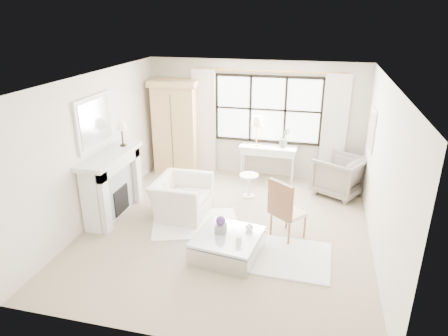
{
  "coord_description": "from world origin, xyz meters",
  "views": [
    {
      "loc": [
        1.45,
        -6.22,
        3.71
      ],
      "look_at": [
        -0.11,
        0.2,
        1.09
      ],
      "focal_mm": 32.0,
      "sensor_mm": 36.0,
      "label": 1
    }
  ],
  "objects": [
    {
      "name": "pillar_candle",
      "position": [
        0.42,
        -1.05,
        0.44
      ],
      "size": [
        0.09,
        0.09,
        0.12
      ],
      "primitive_type": "cylinder",
      "color": "white",
      "rests_on": "coffee_table"
    },
    {
      "name": "curtain_right",
      "position": [
        1.8,
        2.65,
        1.24
      ],
      "size": [
        0.55,
        0.1,
        2.47
      ],
      "primitive_type": "cube",
      "color": "silver",
      "rests_on": "ground"
    },
    {
      "name": "wingback_chair",
      "position": [
        1.99,
        2.0,
        0.42
      ],
      "size": [
        1.26,
        1.25,
        0.84
      ],
      "primitive_type": "imported",
      "rotation": [
        0.0,
        0.0,
        -2.1
      ],
      "color": "gray",
      "rests_on": "floor"
    },
    {
      "name": "side_table",
      "position": [
        0.13,
        1.4,
        0.33
      ],
      "size": [
        0.4,
        0.4,
        0.51
      ],
      "color": "white",
      "rests_on": "floor"
    },
    {
      "name": "curtain_rod",
      "position": [
        0.3,
        2.67,
        2.47
      ],
      "size": [
        3.3,
        0.04,
        0.04
      ],
      "primitive_type": "cylinder",
      "rotation": [
        0.0,
        1.57,
        0.0
      ],
      "color": "#BC8B41",
      "rests_on": "wall_back"
    },
    {
      "name": "armoire",
      "position": [
        -1.84,
        2.46,
        1.14
      ],
      "size": [
        1.16,
        0.77,
        2.24
      ],
      "rotation": [
        0.0,
        0.0,
        0.06
      ],
      "color": "tan",
      "rests_on": "floor"
    },
    {
      "name": "curtain_left",
      "position": [
        -1.2,
        2.65,
        1.24
      ],
      "size": [
        0.55,
        0.1,
        2.47
      ],
      "primitive_type": "cube",
      "color": "silver",
      "rests_on": "ground"
    },
    {
      "name": "ceiling",
      "position": [
        0.0,
        0.0,
        2.7
      ],
      "size": [
        5.5,
        5.5,
        0.0
      ],
      "primitive_type": "plane",
      "rotation": [
        3.14,
        0.0,
        0.0
      ],
      "color": "white",
      "rests_on": "ground"
    },
    {
      "name": "club_armchair",
      "position": [
        -0.99,
        0.32,
        0.36
      ],
      "size": [
        1.0,
        1.14,
        0.73
      ],
      "primitive_type": "imported",
      "rotation": [
        0.0,
        0.0,
        1.55
      ],
      "color": "white",
      "rests_on": "floor"
    },
    {
      "name": "orchid_plant",
      "position": [
        0.73,
        2.5,
        1.03
      ],
      "size": [
        0.29,
        0.25,
        0.46
      ],
      "primitive_type": "imported",
      "rotation": [
        0.0,
        0.0,
        0.19
      ],
      "color": "#5A724C",
      "rests_on": "console_table"
    },
    {
      "name": "mirror_frame",
      "position": [
        -2.47,
        0.0,
        1.84
      ],
      "size": [
        0.05,
        1.15,
        0.95
      ],
      "primitive_type": "cube",
      "color": "silver",
      "rests_on": "wall_left"
    },
    {
      "name": "coffee_table",
      "position": [
        0.2,
        -0.86,
        0.18
      ],
      "size": [
        1.12,
        1.12,
        0.38
      ],
      "rotation": [
        0.0,
        0.0,
        -0.13
      ],
      "color": "silver",
      "rests_on": "floor"
    },
    {
      "name": "window_pane",
      "position": [
        0.3,
        2.73,
        1.6
      ],
      "size": [
        2.4,
        0.02,
        1.5
      ],
      "primitive_type": "cube",
      "color": "white",
      "rests_on": "wall_back"
    },
    {
      "name": "french_chair",
      "position": [
        1.07,
        -0.06,
        0.31
      ],
      "size": [
        0.68,
        0.68,
        1.08
      ],
      "rotation": [
        0.0,
        0.0,
        2.49
      ],
      "color": "brown",
      "rests_on": "floor"
    },
    {
      "name": "floor",
      "position": [
        0.0,
        0.0,
        0.0
      ],
      "size": [
        5.5,
        5.5,
        0.0
      ],
      "primitive_type": "plane",
      "color": "tan",
      "rests_on": "ground"
    },
    {
      "name": "window_frame",
      "position": [
        0.3,
        2.72,
        1.6
      ],
      "size": [
        2.5,
        0.04,
        1.5
      ],
      "primitive_type": null,
      "color": "black",
      "rests_on": "wall_back"
    },
    {
      "name": "console_lamp",
      "position": [
        0.1,
        2.48,
        1.36
      ],
      "size": [
        0.28,
        0.28,
        0.69
      ],
      "color": "gold",
      "rests_on": "console_table"
    },
    {
      "name": "planter_flowers",
      "position": [
        0.07,
        -0.79,
        0.59
      ],
      "size": [
        0.15,
        0.15,
        0.15
      ],
      "primitive_type": "sphere",
      "color": "#512B6D",
      "rests_on": "planter_box"
    },
    {
      "name": "wall_front",
      "position": [
        0.0,
        -2.75,
        1.35
      ],
      "size": [
        5.0,
        0.0,
        5.0
      ],
      "primitive_type": "plane",
      "rotation": [
        -1.57,
        0.0,
        0.0
      ],
      "color": "beige",
      "rests_on": "ground"
    },
    {
      "name": "wall_right",
      "position": [
        2.5,
        0.0,
        1.35
      ],
      "size": [
        0.0,
        5.5,
        5.5
      ],
      "primitive_type": "plane",
      "rotation": [
        1.57,
        0.0,
        -1.57
      ],
      "color": "white",
      "rests_on": "ground"
    },
    {
      "name": "planter_box",
      "position": [
        0.07,
        -0.79,
        0.45
      ],
      "size": [
        0.2,
        0.2,
        0.13
      ],
      "primitive_type": "cube",
      "rotation": [
        0.0,
        0.0,
        0.1
      ],
      "color": "gray",
      "rests_on": "coffee_table"
    },
    {
      "name": "console_table",
      "position": [
        0.38,
        2.49,
        0.4
      ],
      "size": [
        1.31,
        0.5,
        0.8
      ],
      "rotation": [
        0.0,
        0.0,
        -0.04
      ],
      "color": "white",
      "rests_on": "floor"
    },
    {
      "name": "rug_right",
      "position": [
        1.06,
        -0.7,
        0.01
      ],
      "size": [
        1.57,
        1.2,
        0.03
      ],
      "primitive_type": "cube",
      "rotation": [
        0.0,
        0.0,
        -0.02
      ],
      "color": "white",
      "rests_on": "floor"
    },
    {
      "name": "coffee_vase",
      "position": [
        0.51,
        -0.63,
        0.45
      ],
      "size": [
        0.16,
        0.16,
        0.14
      ],
      "primitive_type": "imported",
      "rotation": [
        0.0,
        0.0,
        -0.25
      ],
      "color": "white",
      "rests_on": "coffee_table"
    },
    {
      "name": "art_canvas",
      "position": [
        2.45,
        1.7,
        1.55
      ],
      "size": [
        0.01,
        0.52,
        0.72
      ],
      "primitive_type": "cube",
      "color": "#B6A78D",
      "rests_on": "wall_right"
    },
    {
      "name": "mantel_lamp",
      "position": [
        -2.19,
        0.46,
        1.65
      ],
      "size": [
        0.22,
        0.22,
        0.51
      ],
      "color": "black",
      "rests_on": "fireplace"
    },
    {
      "name": "fireplace",
      "position": [
        -2.27,
        0.0,
        0.65
      ],
      "size": [
        0.58,
        1.66,
        1.26
      ],
      "color": "silver",
      "rests_on": "ground"
    },
    {
      "name": "rug_left",
      "position": [
        -0.61,
        -0.01,
        0.01
      ],
      "size": [
        1.83,
        1.55,
        0.03
      ],
      "primitive_type": "cube",
      "rotation": [
        0.0,
        0.0,
        0.33
      ],
      "color": "white",
      "rests_on": "floor"
    },
    {
      "name": "wall_left",
      "position": [
        -2.5,
        0.0,
        1.35
      ],
      "size": [
        0.0,
        5.5,
        5.5
      ],
      "primitive_type": "plane",
      "rotation": [
        1.57,
        0.0,
        1.57
      ],
      "color": "silver",
      "rests_on": "ground"
    },
    {
      "name": "wall_back",
      "position": [
        0.0,
        2.75,
        1.35
      ],
      "size": [
        5.0,
        0.0,
        5.0
      ],
      "primitive_type": "plane",
      "rotation": [
        1.57,
        0.0,
        0.0
      ],
      "color": "beige",
      "rests_on": "ground"
    },
    {
      "name": "mirror_glass",
      "position": [
        -2.44,
        0.0,
        1.84
      ],
      "size": [
        0.02,
        1.0,
        0.8
      ],
      "primitive_type": "cube",
      "color": "silver",
      "rests_on": "wall_left"
    },
    {
      "name": "art_frame",
      "position": [
        2.47,
        1.7,
        1.55
      ],
      "size": [
        0.04,
        0.62,
        0.82
      ],
      "primitive_type": "cube",
      "color": "white",
      "rests_on": "wall_right"
    }
  ]
}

